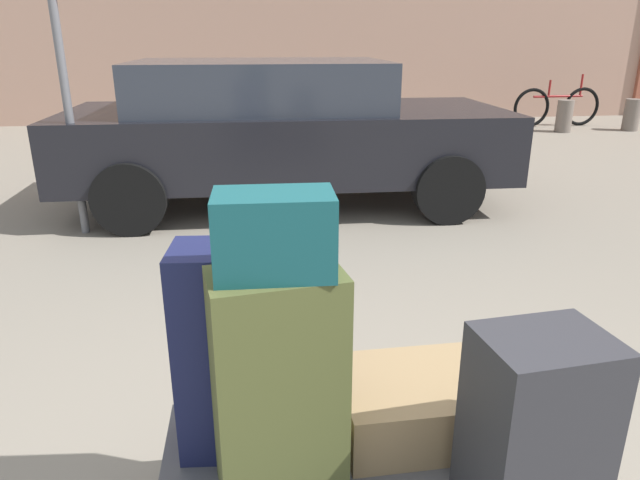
{
  "coord_description": "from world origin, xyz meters",
  "views": [
    {
      "loc": [
        -0.34,
        -1.45,
        1.65
      ],
      "look_at": [
        0.0,
        1.2,
        0.69
      ],
      "focal_mm": 32.13,
      "sensor_mm": 36.0,
      "label": 1
    }
  ],
  "objects_px": {
    "suitcase_tan_stacked_top": "(422,403)",
    "bicycle_leaning": "(557,106)",
    "suitcase_olive_rear_left": "(279,387)",
    "duffel_bag_teal_topmost_pile": "(274,234)",
    "suitcase_charcoal_front_right": "(535,428)",
    "bollard_kerb_near": "(390,119)",
    "no_parking_sign": "(60,56)",
    "suitcase_navy_rear_right": "(246,351)",
    "bollard_corner": "(632,115)",
    "bollard_kerb_mid": "(469,118)",
    "bollard_kerb_far": "(564,116)",
    "parked_car": "(281,129)"
  },
  "relations": [
    {
      "from": "bollard_kerb_near",
      "to": "no_parking_sign",
      "type": "distance_m",
      "value": 6.27
    },
    {
      "from": "suitcase_tan_stacked_top",
      "to": "bicycle_leaning",
      "type": "xyz_separation_m",
      "value": [
        5.32,
        8.82,
        -0.07
      ]
    },
    {
      "from": "suitcase_olive_rear_left",
      "to": "duffel_bag_teal_topmost_pile",
      "type": "relative_size",
      "value": 2.27
    },
    {
      "from": "bollard_corner",
      "to": "bicycle_leaning",
      "type": "bearing_deg",
      "value": 148.11
    },
    {
      "from": "suitcase_navy_rear_right",
      "to": "parked_car",
      "type": "distance_m",
      "value": 4.17
    },
    {
      "from": "suitcase_olive_rear_left",
      "to": "no_parking_sign",
      "type": "xyz_separation_m",
      "value": [
        -1.51,
        3.62,
        0.79
      ]
    },
    {
      "from": "bollard_kerb_mid",
      "to": "bollard_corner",
      "type": "bearing_deg",
      "value": 0.0
    },
    {
      "from": "suitcase_olive_rear_left",
      "to": "parked_car",
      "type": "bearing_deg",
      "value": 77.5
    },
    {
      "from": "duffel_bag_teal_topmost_pile",
      "to": "bollard_kerb_mid",
      "type": "distance_m",
      "value": 9.24
    },
    {
      "from": "suitcase_navy_rear_right",
      "to": "duffel_bag_teal_topmost_pile",
      "type": "relative_size",
      "value": 2.26
    },
    {
      "from": "bicycle_leaning",
      "to": "bollard_corner",
      "type": "distance_m",
      "value": 1.29
    },
    {
      "from": "suitcase_tan_stacked_top",
      "to": "no_parking_sign",
      "type": "height_order",
      "value": "no_parking_sign"
    },
    {
      "from": "bicycle_leaning",
      "to": "bollard_kerb_near",
      "type": "height_order",
      "value": "bicycle_leaning"
    },
    {
      "from": "suitcase_olive_rear_left",
      "to": "bollard_corner",
      "type": "height_order",
      "value": "suitcase_olive_rear_left"
    },
    {
      "from": "suitcase_olive_rear_left",
      "to": "bicycle_leaning",
      "type": "xyz_separation_m",
      "value": [
        5.83,
        9.04,
        -0.32
      ]
    },
    {
      "from": "bicycle_leaning",
      "to": "bollard_corner",
      "type": "bearing_deg",
      "value": -31.89
    },
    {
      "from": "suitcase_tan_stacked_top",
      "to": "bollard_corner",
      "type": "relative_size",
      "value": 1.02
    },
    {
      "from": "suitcase_olive_rear_left",
      "to": "bollard_kerb_near",
      "type": "distance_m",
      "value": 8.71
    },
    {
      "from": "suitcase_navy_rear_right",
      "to": "bollard_kerb_mid",
      "type": "relative_size",
      "value": 1.25
    },
    {
      "from": "bollard_kerb_mid",
      "to": "no_parking_sign",
      "type": "bearing_deg",
      "value": -138.46
    },
    {
      "from": "suitcase_tan_stacked_top",
      "to": "suitcase_charcoal_front_right",
      "type": "relative_size",
      "value": 1.02
    },
    {
      "from": "suitcase_charcoal_front_right",
      "to": "bicycle_leaning",
      "type": "relative_size",
      "value": 0.32
    },
    {
      "from": "suitcase_tan_stacked_top",
      "to": "parked_car",
      "type": "xyz_separation_m",
      "value": [
        -0.22,
        4.15,
        0.32
      ]
    },
    {
      "from": "bollard_kerb_mid",
      "to": "no_parking_sign",
      "type": "distance_m",
      "value": 7.25
    },
    {
      "from": "bollard_kerb_mid",
      "to": "bollard_corner",
      "type": "xyz_separation_m",
      "value": [
        3.08,
        0.0,
        0.0
      ]
    },
    {
      "from": "duffel_bag_teal_topmost_pile",
      "to": "bicycle_leaning",
      "type": "bearing_deg",
      "value": 58.77
    },
    {
      "from": "suitcase_charcoal_front_right",
      "to": "suitcase_navy_rear_right",
      "type": "relative_size",
      "value": 0.8
    },
    {
      "from": "suitcase_olive_rear_left",
      "to": "duffel_bag_teal_topmost_pile",
      "type": "distance_m",
      "value": 0.47
    },
    {
      "from": "suitcase_charcoal_front_right",
      "to": "no_parking_sign",
      "type": "distance_m",
      "value": 4.48
    },
    {
      "from": "suitcase_charcoal_front_right",
      "to": "suitcase_navy_rear_right",
      "type": "bearing_deg",
      "value": 147.56
    },
    {
      "from": "suitcase_olive_rear_left",
      "to": "suitcase_tan_stacked_top",
      "type": "relative_size",
      "value": 1.23
    },
    {
      "from": "bollard_kerb_mid",
      "to": "bollard_corner",
      "type": "height_order",
      "value": "same"
    },
    {
      "from": "bicycle_leaning",
      "to": "bollard_kerb_far",
      "type": "relative_size",
      "value": 3.12
    },
    {
      "from": "bollard_kerb_far",
      "to": "no_parking_sign",
      "type": "height_order",
      "value": "no_parking_sign"
    },
    {
      "from": "duffel_bag_teal_topmost_pile",
      "to": "bollard_kerb_near",
      "type": "distance_m",
      "value": 8.74
    },
    {
      "from": "duffel_bag_teal_topmost_pile",
      "to": "bollard_kerb_near",
      "type": "xyz_separation_m",
      "value": [
        2.41,
        8.36,
        -0.88
      ]
    },
    {
      "from": "suitcase_charcoal_front_right",
      "to": "duffel_bag_teal_topmost_pile",
      "type": "xyz_separation_m",
      "value": [
        -0.7,
        0.18,
        0.54
      ]
    },
    {
      "from": "bollard_corner",
      "to": "duffel_bag_teal_topmost_pile",
      "type": "bearing_deg",
      "value": -129.6
    },
    {
      "from": "suitcase_olive_rear_left",
      "to": "suitcase_tan_stacked_top",
      "type": "distance_m",
      "value": 0.61
    },
    {
      "from": "suitcase_tan_stacked_top",
      "to": "duffel_bag_teal_topmost_pile",
      "type": "height_order",
      "value": "duffel_bag_teal_topmost_pile"
    },
    {
      "from": "suitcase_olive_rear_left",
      "to": "duffel_bag_teal_topmost_pile",
      "type": "xyz_separation_m",
      "value": [
        0.0,
        0.0,
        0.47
      ]
    },
    {
      "from": "suitcase_navy_rear_right",
      "to": "duffel_bag_teal_topmost_pile",
      "type": "xyz_separation_m",
      "value": [
        0.09,
        -0.21,
        0.47
      ]
    },
    {
      "from": "suitcase_navy_rear_right",
      "to": "suitcase_olive_rear_left",
      "type": "bearing_deg",
      "value": -62.14
    },
    {
      "from": "bollard_corner",
      "to": "no_parking_sign",
      "type": "relative_size",
      "value": 0.23
    },
    {
      "from": "suitcase_charcoal_front_right",
      "to": "bollard_corner",
      "type": "bearing_deg",
      "value": 47.97
    },
    {
      "from": "suitcase_tan_stacked_top",
      "to": "duffel_bag_teal_topmost_pile",
      "type": "bearing_deg",
      "value": -158.35
    },
    {
      "from": "suitcase_tan_stacked_top",
      "to": "bicycle_leaning",
      "type": "height_order",
      "value": "bicycle_leaning"
    },
    {
      "from": "suitcase_olive_rear_left",
      "to": "bollard_kerb_near",
      "type": "xyz_separation_m",
      "value": [
        2.41,
        8.36,
        -0.41
      ]
    },
    {
      "from": "duffel_bag_teal_topmost_pile",
      "to": "bollard_corner",
      "type": "relative_size",
      "value": 0.55
    },
    {
      "from": "suitcase_navy_rear_right",
      "to": "parked_car",
      "type": "bearing_deg",
      "value": 89.57
    }
  ]
}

